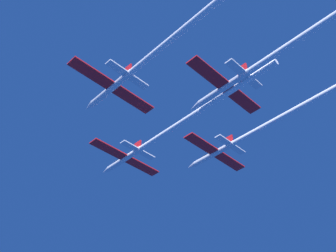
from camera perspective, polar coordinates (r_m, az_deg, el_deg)
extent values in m
cylinder|color=white|center=(71.93, -6.46, -4.88)|extent=(1.01, 9.18, 1.01)
cone|color=white|center=(75.74, -9.17, -6.57)|extent=(0.99, 2.02, 0.99)
ellipsoid|color=black|center=(73.52, -7.44, -5.23)|extent=(0.71, 1.84, 0.50)
cube|color=red|center=(69.75, -8.74, -3.38)|extent=(6.98, 2.02, 0.22)
cube|color=red|center=(73.69, -3.83, -6.00)|extent=(6.98, 2.02, 0.22)
cube|color=red|center=(70.30, -4.48, -2.84)|extent=(0.26, 1.65, 1.47)
cube|color=white|center=(68.42, -5.74, -2.87)|extent=(3.14, 1.21, 0.22)
cube|color=white|center=(70.53, -3.16, -4.30)|extent=(3.14, 1.21, 0.22)
cylinder|color=white|center=(61.23, 4.76, 2.28)|extent=(0.91, 28.27, 0.91)
cylinder|color=white|center=(59.25, -8.36, 5.47)|extent=(1.01, 9.18, 1.01)
cone|color=white|center=(62.75, -11.51, 2.82)|extent=(0.99, 2.02, 0.99)
ellipsoid|color=black|center=(60.77, -9.50, 4.77)|extent=(0.71, 1.84, 0.50)
cube|color=red|center=(57.55, -11.22, 7.64)|extent=(6.98, 2.02, 0.22)
cube|color=red|center=(60.63, -5.13, 3.84)|extent=(6.98, 2.02, 0.22)
cube|color=red|center=(58.04, -6.00, 8.20)|extent=(0.26, 1.65, 1.47)
cube|color=white|center=(56.23, -7.60, 8.53)|extent=(3.14, 1.21, 0.22)
cube|color=white|center=(57.89, -4.38, 6.42)|extent=(3.14, 1.21, 0.22)
cylinder|color=white|center=(50.33, 5.50, 16.43)|extent=(0.91, 28.46, 0.91)
cylinder|color=white|center=(71.75, 6.77, -4.10)|extent=(1.01, 9.18, 1.01)
cone|color=white|center=(74.67, 3.48, -5.91)|extent=(0.99, 2.02, 0.99)
ellipsoid|color=black|center=(73.01, 5.54, -4.49)|extent=(0.71, 1.84, 0.50)
cube|color=red|center=(68.99, 4.92, -2.60)|extent=(6.98, 2.02, 0.22)
cube|color=red|center=(74.19, 9.04, -5.19)|extent=(6.98, 2.02, 0.22)
cube|color=red|center=(70.76, 8.96, -2.03)|extent=(0.26, 1.65, 1.47)
cube|color=white|center=(68.57, 8.11, -2.04)|extent=(3.14, 1.21, 0.22)
cube|color=white|center=(71.33, 10.21, -3.46)|extent=(3.14, 1.21, 0.22)
cylinder|color=white|center=(63.84, 22.12, 4.47)|extent=(0.91, 35.07, 0.91)
cylinder|color=white|center=(58.24, 8.13, 5.52)|extent=(1.01, 9.18, 1.01)
cone|color=white|center=(60.68, 4.04, 2.87)|extent=(0.99, 2.02, 0.99)
ellipsoid|color=black|center=(59.37, 6.58, 4.84)|extent=(0.71, 1.84, 0.50)
cube|color=red|center=(55.80, 5.89, 7.83)|extent=(6.98, 2.02, 0.22)
cube|color=red|center=(60.50, 10.85, 3.80)|extent=(6.98, 2.02, 0.22)
cube|color=red|center=(57.79, 10.86, 8.18)|extent=(0.26, 1.65, 1.47)
cube|color=white|center=(55.60, 9.87, 8.57)|extent=(3.14, 1.21, 0.22)
cube|color=white|center=(58.10, 12.38, 6.35)|extent=(3.14, 1.21, 0.22)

